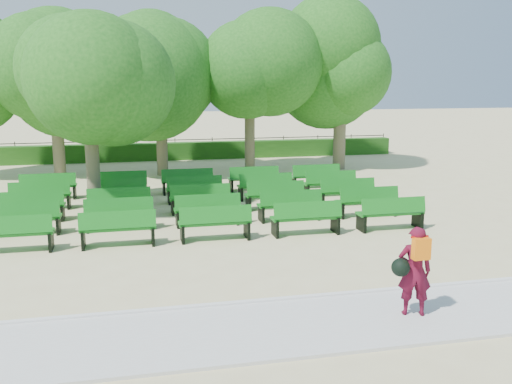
# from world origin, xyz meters

# --- Properties ---
(ground) EXTENTS (120.00, 120.00, 0.00)m
(ground) POSITION_xyz_m (0.00, 0.00, 0.00)
(ground) COLOR #CABD86
(paving) EXTENTS (30.00, 2.20, 0.06)m
(paving) POSITION_xyz_m (0.00, -7.40, 0.03)
(paving) COLOR beige
(paving) RESTS_ON ground
(curb) EXTENTS (30.00, 0.12, 0.10)m
(curb) POSITION_xyz_m (0.00, -6.25, 0.05)
(curb) COLOR silver
(curb) RESTS_ON ground
(hedge) EXTENTS (26.00, 0.70, 0.90)m
(hedge) POSITION_xyz_m (0.00, 14.00, 0.45)
(hedge) COLOR #215215
(hedge) RESTS_ON ground
(fence) EXTENTS (26.00, 0.10, 1.02)m
(fence) POSITION_xyz_m (0.00, 14.40, 0.00)
(fence) COLOR black
(fence) RESTS_ON ground
(tree_line) EXTENTS (21.80, 6.80, 7.04)m
(tree_line) POSITION_xyz_m (0.00, 10.00, 0.00)
(tree_line) COLOR #25651B
(tree_line) RESTS_ON ground
(bench_array) EXTENTS (1.93, 0.74, 1.19)m
(bench_array) POSITION_xyz_m (0.65, 1.53, 0.10)
(bench_array) COLOR #136F19
(bench_array) RESTS_ON ground
(tree_among) EXTENTS (4.00, 4.00, 5.69)m
(tree_among) POSITION_xyz_m (-2.56, 1.98, 3.87)
(tree_among) COLOR brown
(tree_among) RESTS_ON ground
(person) EXTENTS (0.80, 0.54, 1.61)m
(person) POSITION_xyz_m (3.29, -7.43, 0.89)
(person) COLOR #4D0B1D
(person) RESTS_ON ground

